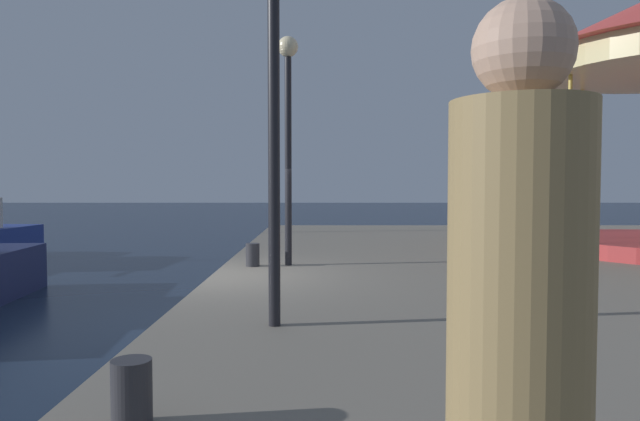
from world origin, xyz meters
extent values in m
plane|color=#162338|center=(0.00, 0.00, 0.00)|extent=(120.00, 120.00, 0.00)
cube|color=gray|center=(6.64, 0.00, 0.40)|extent=(13.28, 22.03, 0.80)
cylinder|color=gold|center=(7.98, 4.86, 2.79)|extent=(0.08, 0.08, 3.38)
cylinder|color=gold|center=(6.86, 2.92, 2.79)|extent=(0.08, 0.08, 3.38)
cylinder|color=black|center=(1.25, -3.30, 2.87)|extent=(0.12, 0.12, 4.15)
cylinder|color=black|center=(1.16, 1.10, 2.62)|extent=(0.12, 0.12, 3.64)
sphere|color=#F9E5B2|center=(1.16, 1.10, 4.62)|extent=(0.36, 0.36, 0.36)
cylinder|color=#2D2D33|center=(0.54, 0.96, 1.00)|extent=(0.24, 0.24, 0.40)
cylinder|color=#2D2D33|center=(0.60, -5.76, 1.00)|extent=(0.24, 0.24, 0.40)
sphere|color=tan|center=(2.19, -7.78, 2.55)|extent=(0.24, 0.24, 0.24)
camera|label=1|loc=(1.71, -9.16, 2.24)|focal=32.74mm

